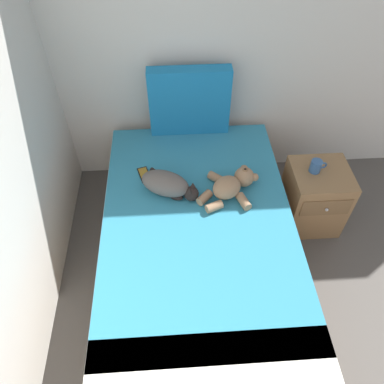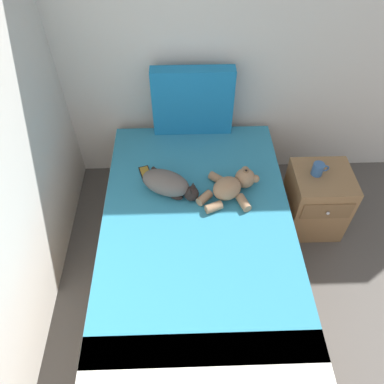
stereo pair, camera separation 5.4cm
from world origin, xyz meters
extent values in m
cube|color=beige|center=(2.03, 4.09, 1.33)|extent=(4.18, 0.06, 2.66)
cube|color=olive|center=(1.00, 2.98, 0.17)|extent=(1.28, 2.05, 0.34)
cube|color=white|center=(1.00, 2.98, 0.43)|extent=(1.24, 1.99, 0.18)
cube|color=teal|center=(1.00, 3.04, 0.53)|extent=(1.23, 1.84, 0.02)
cube|color=silver|center=(1.00, 2.12, 0.53)|extent=(1.23, 0.33, 0.02)
cube|color=#1972AD|center=(1.00, 3.92, 0.81)|extent=(0.61, 0.11, 0.54)
ellipsoid|color=#59514C|center=(0.79, 3.28, 0.62)|extent=(0.39, 0.32, 0.15)
sphere|color=black|center=(0.97, 3.19, 0.59)|extent=(0.10, 0.10, 0.10)
cone|color=black|center=(0.98, 3.22, 0.65)|extent=(0.04, 0.04, 0.04)
cone|color=black|center=(0.95, 3.17, 0.65)|extent=(0.04, 0.04, 0.04)
cylinder|color=black|center=(0.75, 3.42, 0.56)|extent=(0.14, 0.14, 0.03)
ellipsoid|color=black|center=(0.86, 3.20, 0.56)|extent=(0.11, 0.09, 0.04)
ellipsoid|color=#937051|center=(1.20, 3.22, 0.61)|extent=(0.26, 0.25, 0.14)
sphere|color=#937051|center=(1.34, 3.31, 0.61)|extent=(0.14, 0.14, 0.14)
sphere|color=brown|center=(1.34, 3.31, 0.66)|extent=(0.06, 0.06, 0.06)
sphere|color=black|center=(1.34, 3.31, 0.68)|extent=(0.02, 0.02, 0.02)
sphere|color=#937051|center=(1.35, 3.38, 0.62)|extent=(0.06, 0.06, 0.06)
sphere|color=#937051|center=(1.41, 3.29, 0.62)|extent=(0.06, 0.06, 0.06)
cylinder|color=#937051|center=(1.15, 3.35, 0.57)|extent=(0.13, 0.12, 0.06)
cylinder|color=#937051|center=(1.05, 3.17, 0.57)|extent=(0.12, 0.12, 0.06)
cylinder|color=#937051|center=(1.31, 3.12, 0.57)|extent=(0.10, 0.13, 0.06)
cylinder|color=#937051|center=(1.11, 3.09, 0.57)|extent=(0.12, 0.10, 0.06)
cube|color=black|center=(0.64, 3.44, 0.55)|extent=(0.11, 0.16, 0.01)
cube|color=olive|center=(0.64, 3.44, 0.55)|extent=(0.09, 0.14, 0.00)
cube|color=olive|center=(1.93, 3.37, 0.27)|extent=(0.42, 0.40, 0.55)
cube|color=brown|center=(1.93, 3.17, 0.39)|extent=(0.36, 0.01, 0.15)
sphere|color=#B2B2B7|center=(1.93, 3.15, 0.39)|extent=(0.02, 0.02, 0.02)
cylinder|color=#33598C|center=(1.87, 3.40, 0.60)|extent=(0.08, 0.08, 0.09)
torus|color=#33598C|center=(1.92, 3.40, 0.60)|extent=(0.06, 0.01, 0.06)
camera|label=1|loc=(0.86, 1.55, 2.45)|focal=34.85mm
camera|label=2|loc=(0.92, 1.55, 2.45)|focal=34.85mm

